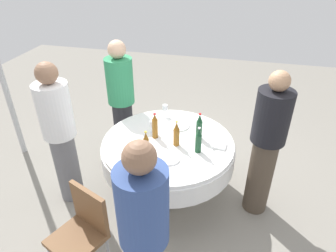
% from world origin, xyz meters
% --- Properties ---
extents(ground_plane, '(10.00, 10.00, 0.00)m').
position_xyz_m(ground_plane, '(0.00, 0.00, 0.00)').
color(ground_plane, gray).
extents(dining_table, '(1.45, 1.45, 0.74)m').
position_xyz_m(dining_table, '(0.00, 0.00, 0.59)').
color(dining_table, white).
rests_on(dining_table, ground_plane).
extents(bottle_amber_north, '(0.06, 0.06, 0.30)m').
position_xyz_m(bottle_amber_north, '(0.04, 0.16, 0.88)').
color(bottle_amber_north, '#8C5619').
rests_on(bottle_amber_north, dining_table).
extents(bottle_dark_green_right, '(0.07, 0.07, 0.31)m').
position_xyz_m(bottle_dark_green_right, '(0.14, -0.31, 0.88)').
color(bottle_dark_green_right, '#194728').
rests_on(bottle_dark_green_right, dining_table).
extents(bottle_amber_west, '(0.06, 0.06, 0.29)m').
position_xyz_m(bottle_amber_west, '(-0.05, -0.10, 0.87)').
color(bottle_amber_west, '#8C5619').
rests_on(bottle_amber_west, dining_table).
extents(bottle_dark_green_near, '(0.07, 0.07, 0.29)m').
position_xyz_m(bottle_dark_green_near, '(-0.11, -0.34, 0.87)').
color(bottle_dark_green_near, '#194728').
rests_on(bottle_dark_green_near, dining_table).
extents(bottle_amber_outer, '(0.06, 0.06, 0.26)m').
position_xyz_m(bottle_amber_outer, '(-0.26, 0.16, 0.86)').
color(bottle_amber_outer, '#8C5619').
rests_on(bottle_amber_outer, dining_table).
extents(wine_glass_near, '(0.06, 0.06, 0.16)m').
position_xyz_m(wine_glass_near, '(0.52, 0.16, 0.85)').
color(wine_glass_near, white).
rests_on(wine_glass_near, dining_table).
extents(wine_glass_outer, '(0.06, 0.06, 0.15)m').
position_xyz_m(wine_glass_outer, '(0.13, 0.21, 0.85)').
color(wine_glass_outer, white).
rests_on(wine_glass_outer, dining_table).
extents(plate_left, '(0.26, 0.26, 0.02)m').
position_xyz_m(plate_left, '(0.33, -0.05, 0.75)').
color(plate_left, white).
rests_on(plate_left, dining_table).
extents(plate_front, '(0.22, 0.22, 0.02)m').
position_xyz_m(plate_front, '(-0.10, 0.33, 0.75)').
color(plate_front, white).
rests_on(plate_front, dining_table).
extents(plate_south, '(0.23, 0.23, 0.02)m').
position_xyz_m(plate_south, '(-0.30, -0.08, 0.75)').
color(plate_south, white).
rests_on(plate_south, dining_table).
extents(knife_right, '(0.18, 0.04, 0.00)m').
position_xyz_m(knife_right, '(0.28, -0.40, 0.74)').
color(knife_right, silver).
rests_on(knife_right, dining_table).
extents(spoon_west, '(0.06, 0.18, 0.00)m').
position_xyz_m(spoon_west, '(-0.34, -0.42, 0.74)').
color(spoon_west, silver).
rests_on(spoon_west, dining_table).
extents(folded_napkin, '(0.14, 0.14, 0.02)m').
position_xyz_m(folded_napkin, '(0.03, -0.55, 0.75)').
color(folded_napkin, white).
rests_on(folded_napkin, dining_table).
extents(person_north, '(0.34, 0.34, 1.65)m').
position_xyz_m(person_north, '(-0.31, 1.09, 0.86)').
color(person_north, slate).
rests_on(person_north, ground_plane).
extents(person_right, '(0.34, 0.34, 1.61)m').
position_xyz_m(person_right, '(0.63, 0.77, 0.85)').
color(person_right, '#26262B').
rests_on(person_right, ground_plane).
extents(person_west, '(0.34, 0.34, 1.66)m').
position_xyz_m(person_west, '(-1.34, -0.16, 0.87)').
color(person_west, slate).
rests_on(person_west, ground_plane).
extents(person_near, '(0.34, 0.34, 1.64)m').
position_xyz_m(person_near, '(0.01, -1.01, 0.86)').
color(person_near, '#4C3F33').
rests_on(person_near, ground_plane).
extents(chair_far, '(0.52, 0.52, 0.87)m').
position_xyz_m(chair_far, '(-1.11, 0.47, 0.52)').
color(chair_far, brown).
rests_on(chair_far, ground_plane).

